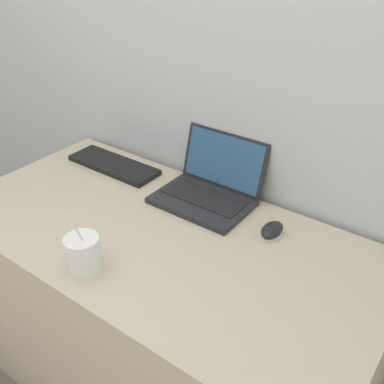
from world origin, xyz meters
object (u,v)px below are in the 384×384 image
at_px(laptop, 210,187).
at_px(drink_cup, 83,254).
at_px(external_keyboard, 114,165).
at_px(computer_mouse, 272,230).

xyz_separation_m(laptop, drink_cup, (-0.07, -0.52, 0.01)).
height_order(laptop, external_keyboard, laptop).
distance_m(laptop, external_keyboard, 0.45).
bearing_deg(external_keyboard, drink_cup, -52.59).
xyz_separation_m(drink_cup, external_keyboard, (-0.38, 0.49, -0.05)).
distance_m(laptop, drink_cup, 0.53).
relative_size(laptop, drink_cup, 1.64).
xyz_separation_m(drink_cup, computer_mouse, (0.35, 0.47, -0.04)).
xyz_separation_m(computer_mouse, external_keyboard, (-0.72, 0.03, -0.00)).
bearing_deg(external_keyboard, laptop, 4.41).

